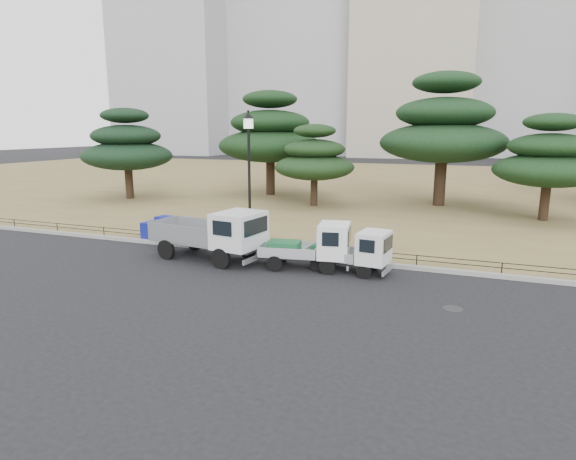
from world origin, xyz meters
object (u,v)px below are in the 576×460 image
at_px(truck_kei_front, 312,246).
at_px(tarp_pile, 162,229).
at_px(street_lamp, 249,158).
at_px(truck_kei_rear, 354,251).
at_px(truck_large, 213,232).

height_order(truck_kei_front, tarp_pile, truck_kei_front).
height_order(truck_kei_front, street_lamp, street_lamp).
xyz_separation_m(truck_kei_front, tarp_pile, (-8.16, 1.91, -0.31)).
height_order(truck_kei_front, truck_kei_rear, truck_kei_front).
xyz_separation_m(truck_kei_rear, tarp_pile, (-9.76, 1.81, -0.22)).
distance_m(truck_large, street_lamp, 3.50).
bearing_deg(truck_kei_rear, street_lamp, 169.89).
xyz_separation_m(truck_large, tarp_pile, (-4.01, 2.16, -0.58)).
relative_size(truck_kei_rear, street_lamp, 0.56).
bearing_deg(tarp_pile, truck_kei_rear, -10.51).
distance_m(street_lamp, tarp_pile, 5.95).
bearing_deg(truck_kei_front, tarp_pile, 157.82).
bearing_deg(truck_kei_front, truck_large, 174.41).
bearing_deg(truck_large, truck_kei_front, 12.10).
relative_size(truck_large, tarp_pile, 2.95).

